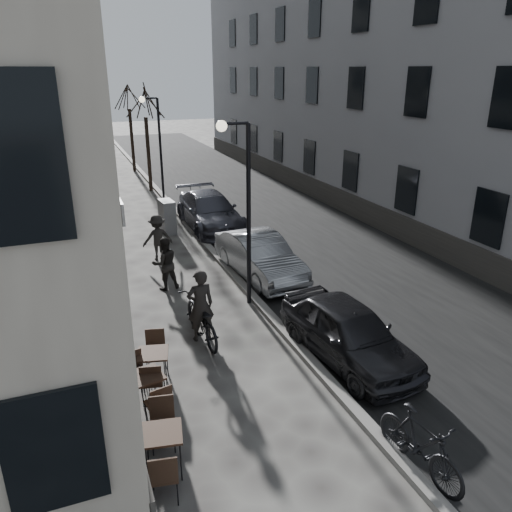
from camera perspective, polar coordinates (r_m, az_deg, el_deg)
ground at (r=9.84m, az=12.37°, el=-19.63°), size 120.00×120.00×0.00m
road at (r=24.43m, az=-0.59°, el=5.76°), size 7.30×60.00×0.00m
kerb at (r=23.42m, az=-9.00°, el=4.99°), size 0.25×60.00×0.12m
building_right at (r=26.62m, az=11.46°, el=23.99°), size 4.00×35.00×16.00m
streetlamp_near at (r=13.21m, az=-1.57°, el=6.97°), size 0.90×0.28×5.09m
streetlamp_far at (r=24.66m, az=-11.34°, el=13.00°), size 0.90×0.28×5.09m
tree_near at (r=27.48m, az=-12.62°, el=16.81°), size 2.40×2.40×5.70m
tree_far at (r=33.41m, az=-14.39°, el=17.28°), size 2.40×2.40×5.70m
bistro_set_a at (r=8.86m, az=-10.56°, el=-20.71°), size 0.75×1.63×0.93m
bistro_set_b at (r=10.23m, az=-12.40°, el=-14.54°), size 0.75×1.60×0.91m
bistro_set_c at (r=10.89m, az=-11.61°, el=-12.11°), size 0.78×1.60×0.91m
utility_cabinet at (r=20.46m, az=-10.10°, el=4.43°), size 0.57×0.94×1.35m
bicycle at (r=12.34m, az=-6.30°, el=-7.11°), size 0.87×2.18×1.12m
cyclist_rider at (r=12.18m, az=-6.37°, el=-5.63°), size 0.70×0.48×1.84m
pedestrian_near at (r=15.16m, az=-10.36°, el=-0.85°), size 0.84×0.68×1.63m
pedestrian_mid at (r=17.57m, az=-11.18°, el=2.08°), size 1.06×0.63×1.61m
pedestrian_far at (r=17.10m, az=-17.18°, el=1.23°), size 1.06×0.96×1.73m
car_near at (r=11.62m, az=10.49°, el=-8.53°), size 1.98×4.15×1.37m
car_mid at (r=15.85m, az=0.43°, el=-0.03°), size 1.81×4.27×1.37m
car_far at (r=20.91m, az=-5.31°, el=5.14°), size 2.02×4.95×1.43m
moped at (r=9.07m, az=18.26°, el=-19.76°), size 0.74×1.90×1.11m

